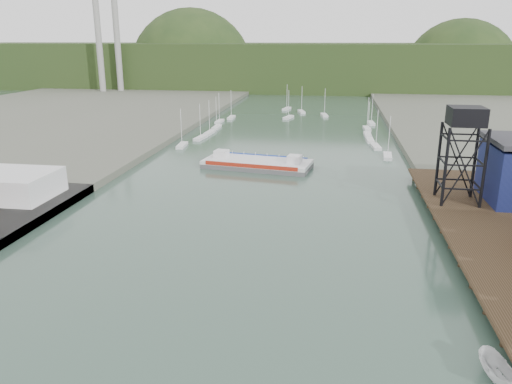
% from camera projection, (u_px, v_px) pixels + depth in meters
% --- Properties ---
extents(east_pier, '(14.00, 70.00, 2.45)m').
position_uv_depth(east_pier, '(490.00, 231.00, 72.60)').
color(east_pier, black).
rests_on(east_pier, ground).
extents(white_shed, '(18.00, 12.00, 4.50)m').
position_uv_depth(white_shed, '(3.00, 184.00, 88.69)').
color(white_shed, silver).
rests_on(white_shed, west_quay).
extents(lift_tower, '(6.50, 6.50, 16.00)m').
position_uv_depth(lift_tower, '(466.00, 122.00, 81.13)').
color(lift_tower, black).
rests_on(lift_tower, east_pier).
extents(marina_sailboats, '(57.71, 92.65, 0.90)m').
position_uv_depth(marina_sailboats, '(292.00, 127.00, 166.76)').
color(marina_sailboats, silver).
rests_on(marina_sailboats, ground).
extents(smokestacks, '(11.20, 8.20, 60.00)m').
position_uv_depth(smokestacks, '(108.00, 36.00, 262.49)').
color(smokestacks, gray).
rests_on(smokestacks, ground).
extents(distant_hills, '(500.00, 120.00, 80.00)m').
position_uv_depth(distant_hills, '(308.00, 69.00, 318.23)').
color(distant_hills, '#1E3216').
rests_on(distant_hills, ground).
extents(chain_ferry, '(25.84, 13.53, 3.54)m').
position_uv_depth(chain_ferry, '(257.00, 163.00, 115.60)').
color(chain_ferry, '#525255').
rests_on(chain_ferry, ground).
extents(motorboat, '(3.00, 5.89, 2.17)m').
position_uv_depth(motorboat, '(498.00, 372.00, 43.09)').
color(motorboat, silver).
rests_on(motorboat, ground).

